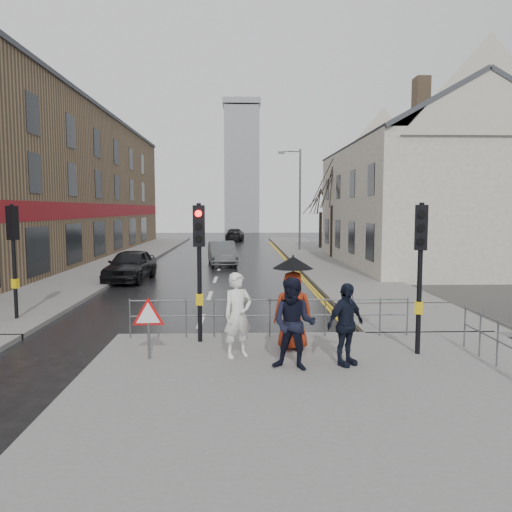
{
  "coord_description": "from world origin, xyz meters",
  "views": [
    {
      "loc": [
        1.19,
        -11.9,
        3.4
      ],
      "look_at": [
        1.69,
        3.4,
        1.95
      ],
      "focal_mm": 35.0,
      "sensor_mm": 36.0,
      "label": 1
    }
  ],
  "objects": [
    {
      "name": "building_right_cream",
      "position": [
        12.0,
        18.0,
        4.78
      ],
      "size": [
        9.0,
        16.4,
        10.1
      ],
      "color": "beige",
      "rests_on": "ground"
    },
    {
      "name": "pedestrian_b",
      "position": [
        2.28,
        -2.02,
        1.08
      ],
      "size": [
        1.1,
        0.97,
        1.88
      ],
      "primitive_type": "imported",
      "rotation": [
        0.0,
        0.0,
        -0.33
      ],
      "color": "black",
      "rests_on": "near_pavement"
    },
    {
      "name": "right_pavement",
      "position": [
        6.5,
        25.0,
        0.07
      ],
      "size": [
        4.0,
        40.0,
        0.14
      ],
      "primitive_type": "cube",
      "color": "#605E5B",
      "rests_on": "ground"
    },
    {
      "name": "traffic_signal_near_right",
      "position": [
        5.2,
        -1.0,
        2.46
      ],
      "size": [
        0.34,
        0.33,
        3.4
      ],
      "color": "black",
      "rests_on": "near_pavement"
    },
    {
      "name": "traffic_signal_far_left",
      "position": [
        -5.5,
        3.0,
        2.46
      ],
      "size": [
        0.34,
        0.33,
        3.4
      ],
      "color": "black",
      "rests_on": "left_pavement"
    },
    {
      "name": "warning_sign",
      "position": [
        -0.8,
        -1.21,
        1.04
      ],
      "size": [
        0.8,
        0.07,
        1.35
      ],
      "color": "#595B5E",
      "rests_on": "near_pavement"
    },
    {
      "name": "near_pavement",
      "position": [
        3.0,
        -3.5,
        0.07
      ],
      "size": [
        10.0,
        9.0,
        0.14
      ],
      "primitive_type": "cube",
      "color": "#605E5B",
      "rests_on": "ground"
    },
    {
      "name": "tree_near",
      "position": [
        7.5,
        22.0,
        5.14
      ],
      "size": [
        2.4,
        2.4,
        6.58
      ],
      "color": "#33251C",
      "rests_on": "right_pavement"
    },
    {
      "name": "car_parked",
      "position": [
        -4.0,
        11.72,
        0.75
      ],
      "size": [
        2.07,
        4.5,
        1.49
      ],
      "primitive_type": "imported",
      "rotation": [
        0.0,
        0.0,
        -0.07
      ],
      "color": "black",
      "rests_on": "ground"
    },
    {
      "name": "guard_railing_front",
      "position": [
        1.95,
        0.6,
        0.86
      ],
      "size": [
        7.14,
        0.04,
        1.0
      ],
      "color": "#595B5E",
      "rests_on": "near_pavement"
    },
    {
      "name": "left_pavement",
      "position": [
        -6.5,
        23.0,
        0.07
      ],
      "size": [
        4.0,
        44.0,
        0.14
      ],
      "primitive_type": "cube",
      "color": "#605E5B",
      "rests_on": "ground"
    },
    {
      "name": "pedestrian_a",
      "position": [
        1.14,
        -1.11,
        1.08
      ],
      "size": [
        0.81,
        0.72,
        1.87
      ],
      "primitive_type": "imported",
      "rotation": [
        0.0,
        0.0,
        0.49
      ],
      "color": "white",
      "rests_on": "near_pavement"
    },
    {
      "name": "pedestrian_with_umbrella",
      "position": [
        2.41,
        -0.55,
        1.29
      ],
      "size": [
        0.96,
        0.96,
        2.17
      ],
      "color": "maroon",
      "rests_on": "near_pavement"
    },
    {
      "name": "car_far",
      "position": [
        0.66,
        41.62,
        0.66
      ],
      "size": [
        2.13,
        4.63,
        1.31
      ],
      "primitive_type": "imported",
      "rotation": [
        0.0,
        0.0,
        3.08
      ],
      "color": "black",
      "rests_on": "ground"
    },
    {
      "name": "tree_far",
      "position": [
        8.0,
        30.0,
        4.42
      ],
      "size": [
        2.4,
        2.4,
        5.64
      ],
      "color": "#33251C",
      "rests_on": "right_pavement"
    },
    {
      "name": "car_mid",
      "position": [
        0.11,
        18.24,
        0.72
      ],
      "size": [
        2.02,
        4.51,
        1.44
      ],
      "primitive_type": "imported",
      "rotation": [
        0.0,
        0.0,
        0.12
      ],
      "color": "#434548",
      "rests_on": "ground"
    },
    {
      "name": "church_tower",
      "position": [
        1.5,
        62.0,
        9.0
      ],
      "size": [
        5.0,
        5.0,
        18.0
      ],
      "primitive_type": "cube",
      "color": "gray",
      "rests_on": "ground"
    },
    {
      "name": "traffic_signal_near_left",
      "position": [
        0.2,
        0.2,
        2.46
      ],
      "size": [
        0.28,
        0.27,
        3.4
      ],
      "color": "black",
      "rests_on": "near_pavement"
    },
    {
      "name": "pedestrian_d",
      "position": [
        3.38,
        -1.78,
        1.01
      ],
      "size": [
        1.07,
        0.94,
        1.73
      ],
      "primitive_type": "imported",
      "rotation": [
        0.0,
        0.0,
        0.62
      ],
      "color": "black",
      "rests_on": "near_pavement"
    },
    {
      "name": "pavement_bridge_right",
      "position": [
        6.5,
        3.0,
        0.07
      ],
      "size": [
        4.0,
        4.2,
        0.14
      ],
      "primitive_type": "cube",
      "color": "#605E5B",
      "rests_on": "ground"
    },
    {
      "name": "street_lamp",
      "position": [
        5.82,
        28.0,
        4.71
      ],
      "size": [
        1.83,
        0.25,
        8.0
      ],
      "color": "#595B5E",
      "rests_on": "right_pavement"
    },
    {
      "name": "building_left_terrace",
      "position": [
        -12.0,
        22.0,
        5.0
      ],
      "size": [
        8.0,
        42.0,
        10.0
      ],
      "primitive_type": "cube",
      "color": "#7C6347",
      "rests_on": "ground"
    },
    {
      "name": "ground",
      "position": [
        0.0,
        0.0,
        0.0
      ],
      "size": [
        120.0,
        120.0,
        0.0
      ],
      "primitive_type": "plane",
      "color": "black",
      "rests_on": "ground"
    }
  ]
}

